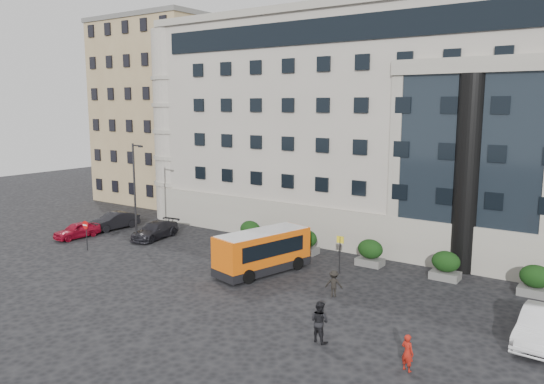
{
  "coord_description": "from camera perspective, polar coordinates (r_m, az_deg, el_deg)",
  "views": [
    {
      "loc": [
        21.02,
        -25.25,
        11.02
      ],
      "look_at": [
        0.22,
        4.76,
        5.0
      ],
      "focal_mm": 35.0,
      "sensor_mm": 36.0,
      "label": 1
    }
  ],
  "objects": [
    {
      "name": "parked_car_b",
      "position": [
        49.52,
        -16.63,
        -3.0
      ],
      "size": [
        1.96,
        4.69,
        1.51
      ],
      "primitive_type": "imported",
      "rotation": [
        0.0,
        0.0,
        -0.08
      ],
      "color": "black",
      "rests_on": "ground"
    },
    {
      "name": "apartment_near",
      "position": [
        63.84,
        -10.25,
        8.3
      ],
      "size": [
        14.0,
        14.0,
        20.0
      ],
      "primitive_type": "cube",
      "color": "#927B55",
      "rests_on": "ground"
    },
    {
      "name": "entrance_column",
      "position": [
        36.95,
        20.33,
        1.75
      ],
      "size": [
        1.8,
        1.8,
        13.0
      ],
      "primitive_type": "cylinder",
      "color": "black",
      "rests_on": "ground"
    },
    {
      "name": "pedestrian_b",
      "position": [
        25.65,
        5.13,
        -13.7
      ],
      "size": [
        1.08,
        0.91,
        1.98
      ],
      "primitive_type": "imported",
      "rotation": [
        0.0,
        0.0,
        2.96
      ],
      "color": "black",
      "rests_on": "ground"
    },
    {
      "name": "parked_car_a",
      "position": [
        47.33,
        -20.23,
        -3.87
      ],
      "size": [
        1.78,
        3.98,
        1.33
      ],
      "primitive_type": "imported",
      "rotation": [
        0.0,
        0.0,
        -0.06
      ],
      "color": "maroon",
      "rests_on": "ground"
    },
    {
      "name": "hedge_e",
      "position": [
        34.81,
        26.48,
        -8.5
      ],
      "size": [
        1.8,
        1.26,
        1.84
      ],
      "color": "#5C5C5A",
      "rests_on": "ground"
    },
    {
      "name": "hedge_c",
      "position": [
        37.52,
        10.52,
        -6.4
      ],
      "size": [
        1.8,
        1.26,
        1.84
      ],
      "color": "#5C5C5A",
      "rests_on": "ground"
    },
    {
      "name": "pedestrian_c",
      "position": [
        31.34,
        6.68,
        -9.76
      ],
      "size": [
        1.15,
        0.87,
        1.57
      ],
      "primitive_type": "imported",
      "rotation": [
        0.0,
        0.0,
        3.45
      ],
      "color": "black",
      "rests_on": "ground"
    },
    {
      "name": "no_entry_sign",
      "position": [
        42.79,
        -19.39,
        -3.82
      ],
      "size": [
        0.64,
        0.16,
        2.32
      ],
      "color": "#262628",
      "rests_on": "ground"
    },
    {
      "name": "hedge_a",
      "position": [
        42.66,
        -2.35,
        -4.33
      ],
      "size": [
        1.8,
        1.26,
        1.84
      ],
      "color": "#5C5C5A",
      "rests_on": "ground"
    },
    {
      "name": "bus_stop_sign",
      "position": [
        35.25,
        7.33,
        -6.0
      ],
      "size": [
        0.5,
        0.08,
        2.52
      ],
      "color": "#262628",
      "rests_on": "ground"
    },
    {
      "name": "minibus",
      "position": [
        35.22,
        -1.03,
        -6.25
      ],
      "size": [
        3.87,
        7.06,
        2.8
      ],
      "rotation": [
        0.0,
        0.0,
        -0.24
      ],
      "color": "#E4590A",
      "rests_on": "ground"
    },
    {
      "name": "pedestrian_a",
      "position": [
        23.78,
        14.36,
        -16.39
      ],
      "size": [
        0.68,
        0.55,
        1.61
      ],
      "primitive_type": "imported",
      "rotation": [
        0.0,
        0.0,
        2.82
      ],
      "color": "#9E190F",
      "rests_on": "ground"
    },
    {
      "name": "white_taxi",
      "position": [
        28.36,
        27.0,
        -12.78
      ],
      "size": [
        1.9,
        5.05,
        1.65
      ],
      "primitive_type": "imported",
      "rotation": [
        0.0,
        0.0,
        -0.03
      ],
      "color": "silver",
      "rests_on": "ground"
    },
    {
      "name": "parked_car_c",
      "position": [
        45.29,
        -12.49,
        -4.05
      ],
      "size": [
        2.51,
        4.94,
        1.37
      ],
      "primitive_type": "imported",
      "rotation": [
        0.0,
        0.0,
        0.13
      ],
      "color": "black",
      "rests_on": "ground"
    },
    {
      "name": "hedge_d",
      "position": [
        35.82,
        18.18,
        -7.48
      ],
      "size": [
        1.8,
        1.26,
        1.84
      ],
      "color": "#5C5C5A",
      "rests_on": "ground"
    },
    {
      "name": "red_truck",
      "position": [
        54.96,
        -8.9,
        -0.67
      ],
      "size": [
        2.7,
        5.65,
        3.03
      ],
      "rotation": [
        0.0,
        0.0,
        -0.01
      ],
      "color": "maroon",
      "rests_on": "ground"
    },
    {
      "name": "civic_building",
      "position": [
        49.62,
        17.18,
        6.62
      ],
      "size": [
        44.0,
        24.0,
        18.0
      ],
      "primitive_type": "cube",
      "color": "#9B9489",
      "rests_on": "ground"
    },
    {
      "name": "street_lamp",
      "position": [
        43.92,
        -14.51,
        0.35
      ],
      "size": [
        1.16,
        0.18,
        8.0
      ],
      "color": "#262628",
      "rests_on": "ground"
    },
    {
      "name": "parked_car_d",
      "position": [
        55.33,
        -6.06,
        -1.41
      ],
      "size": [
        2.78,
        5.42,
        1.46
      ],
      "primitive_type": "imported",
      "rotation": [
        0.0,
        0.0,
        -0.07
      ],
      "color": "black",
      "rests_on": "ground"
    },
    {
      "name": "ground",
      "position": [
        34.65,
        -4.86,
        -9.22
      ],
      "size": [
        120.0,
        120.0,
        0.0
      ],
      "primitive_type": "plane",
      "color": "black",
      "rests_on": "ground"
    },
    {
      "name": "apartment_far",
      "position": [
        79.41,
        -2.52,
        9.34
      ],
      "size": [
        13.0,
        13.0,
        22.0
      ],
      "primitive_type": "cube",
      "color": "brown",
      "rests_on": "ground"
    },
    {
      "name": "hedge_b",
      "position": [
        39.84,
        3.66,
        -5.33
      ],
      "size": [
        1.8,
        1.26,
        1.84
      ],
      "color": "#5C5C5A",
      "rests_on": "ground"
    }
  ]
}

